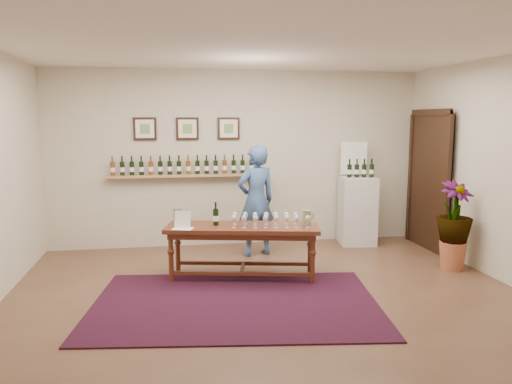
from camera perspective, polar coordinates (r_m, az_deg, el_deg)
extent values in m
plane|color=#533524|center=(5.92, 1.36, -11.73)|extent=(6.00, 6.00, 0.00)
plane|color=beige|center=(8.05, -2.08, 3.86)|extent=(6.00, 0.00, 6.00)
plane|color=beige|center=(3.21, 10.17, -3.18)|extent=(6.00, 0.00, 6.00)
plane|color=beige|center=(6.84, 26.88, 2.15)|extent=(0.00, 5.00, 5.00)
plane|color=white|center=(5.61, 1.46, 16.21)|extent=(6.00, 6.00, 0.00)
cube|color=tan|center=(7.92, -7.73, 1.89)|extent=(2.50, 0.16, 0.04)
cube|color=black|center=(8.27, 19.37, 1.06)|extent=(0.10, 1.00, 2.10)
cube|color=black|center=(8.24, 19.07, 1.06)|extent=(0.04, 1.12, 2.22)
cube|color=black|center=(7.94, -12.58, 7.07)|extent=(0.35, 0.03, 0.35)
cube|color=white|center=(7.92, -12.59, 7.06)|extent=(0.28, 0.01, 0.28)
cube|color=#7AA150|center=(7.91, -12.59, 7.06)|extent=(0.15, 0.00, 0.15)
cube|color=black|center=(7.93, -7.85, 7.19)|extent=(0.35, 0.03, 0.35)
cube|color=white|center=(7.92, -7.85, 7.18)|extent=(0.28, 0.01, 0.28)
cube|color=#7AA150|center=(7.91, -7.85, 7.18)|extent=(0.15, 0.00, 0.15)
cube|color=black|center=(7.98, -3.15, 7.26)|extent=(0.35, 0.03, 0.35)
cube|color=white|center=(7.97, -3.13, 7.26)|extent=(0.28, 0.01, 0.28)
cube|color=#7AA150|center=(7.96, -3.13, 7.26)|extent=(0.15, 0.00, 0.15)
cube|color=#460C12|center=(5.66, -2.36, -12.60)|extent=(3.39, 2.49, 0.02)
cube|color=#492612|center=(6.37, -1.56, -4.09)|extent=(2.02, 1.01, 0.05)
cube|color=#492612|center=(6.38, -1.56, -4.63)|extent=(1.90, 0.88, 0.09)
cylinder|color=#492612|center=(6.36, -9.69, -7.42)|extent=(0.07, 0.07, 0.63)
cylinder|color=#492612|center=(6.24, 6.49, -7.64)|extent=(0.07, 0.07, 0.63)
cylinder|color=#492612|center=(6.77, -8.93, -6.41)|extent=(0.07, 0.07, 0.63)
cylinder|color=#492612|center=(6.67, 6.20, -6.60)|extent=(0.07, 0.07, 0.63)
cube|color=#492612|center=(6.30, -1.67, -9.30)|extent=(1.73, 0.41, 0.04)
cube|color=#492612|center=(6.72, -1.42, -8.16)|extent=(1.73, 0.41, 0.04)
cube|color=#492612|center=(6.51, -1.54, -8.71)|extent=(0.13, 0.44, 0.04)
cube|color=white|center=(6.24, -8.38, -3.16)|extent=(0.29, 0.24, 0.22)
cube|color=silver|center=(8.31, 11.49, -2.09)|extent=(0.62, 0.62, 1.10)
cube|color=white|center=(8.36, 11.11, 3.82)|extent=(0.43, 0.08, 0.59)
cone|color=#AA5B38|center=(7.33, 21.52, -6.78)|extent=(0.36, 0.36, 0.38)
imported|color=#1D3917|center=(7.22, 21.75, -2.76)|extent=(0.67, 0.67, 0.66)
imported|color=#395988|center=(7.41, 0.00, -1.02)|extent=(0.69, 0.55, 1.65)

